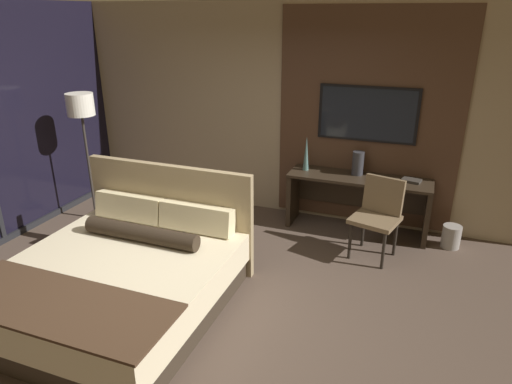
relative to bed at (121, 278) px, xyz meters
The scene contains 11 objects.
ground_plane 0.88m from the bed, 12.32° to the left, with size 16.00×16.00×0.00m, color #4C3D33.
wall_back_tv_panel 3.12m from the bed, 71.27° to the left, with size 7.20×0.09×2.80m.
bed is the anchor object (origin of this frame).
desk 3.10m from the bed, 53.72° to the left, with size 1.77×0.50×0.74m.
tv 3.46m from the bed, 55.83° to the left, with size 1.22×0.04×0.68m.
desk_chair 2.89m from the bed, 41.74° to the left, with size 0.60×0.59×0.92m.
floor_lamp 2.50m from the bed, 135.41° to the left, with size 0.34×0.34×1.72m.
vase_tall 2.81m from the bed, 65.71° to the left, with size 0.08×0.08×0.44m.
vase_short 3.16m from the bed, 54.98° to the left, with size 0.14×0.14×0.30m.
book 3.54m from the bed, 45.84° to the left, with size 0.25×0.20×0.03m.
waste_bin 3.84m from the bed, 38.85° to the left, with size 0.22×0.22×0.28m.
Camera 1 is at (1.71, -3.19, 2.67)m, focal length 32.00 mm.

